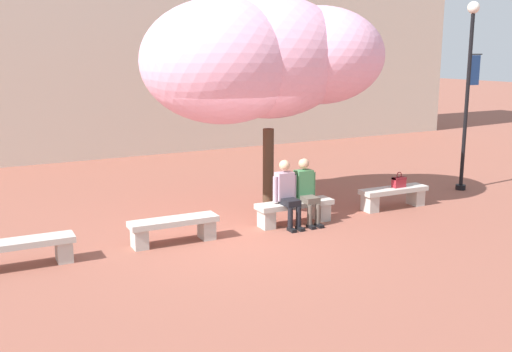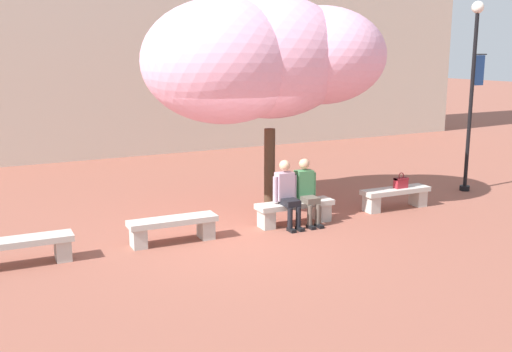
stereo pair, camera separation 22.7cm
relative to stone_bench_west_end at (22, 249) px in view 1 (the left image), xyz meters
name	(u,v)px [view 1 (the left image)]	position (x,y,z in m)	size (l,w,h in m)	color
ground_plane	(238,233)	(3.77, 0.00, -0.30)	(100.00, 100.00, 0.00)	#8E5142
building_facade	(86,11)	(3.77, 10.92, 4.32)	(28.00, 4.00, 9.24)	beige
stone_bench_west_end	(22,249)	(0.00, 0.00, 0.00)	(1.60, 0.48, 0.45)	#BCB7AD
stone_bench_near_west	(174,227)	(2.52, 0.00, 0.00)	(1.60, 0.48, 0.45)	#BCB7AD
stone_bench_center	(295,209)	(5.03, 0.00, 0.00)	(1.60, 0.48, 0.45)	#BCB7AD
stone_bench_near_east	(394,195)	(7.55, 0.00, 0.00)	(1.60, 0.48, 0.45)	#BCB7AD
person_seated_left	(287,191)	(4.81, -0.05, 0.40)	(0.51, 0.69, 1.29)	black
person_seated_right	(306,189)	(5.25, -0.05, 0.40)	(0.51, 0.69, 1.29)	black
handbag	(399,181)	(7.67, -0.02, 0.28)	(0.30, 0.15, 0.34)	#A3232D
cherry_tree_main	(263,59)	(5.01, 1.23, 2.89)	(5.06, 3.31, 4.46)	#473323
lamp_post_with_banner	(469,80)	(10.19, 0.55, 2.36)	(0.54, 0.28, 4.45)	black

